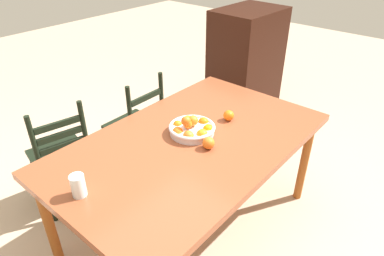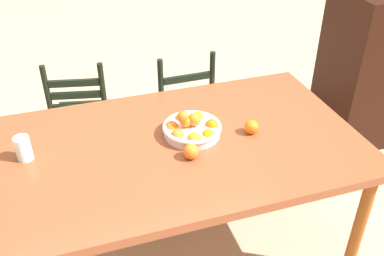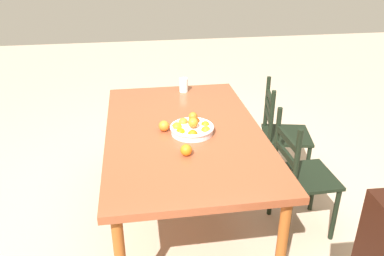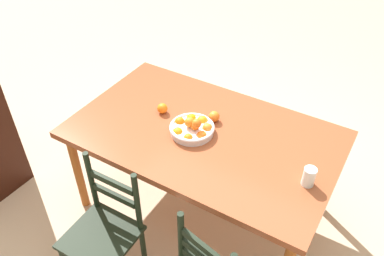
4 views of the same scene
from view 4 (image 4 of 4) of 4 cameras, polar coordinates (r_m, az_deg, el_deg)
ground_plane at (r=3.25m, az=1.47°, el=-11.10°), size 12.00×12.00×0.00m
dining_table at (r=2.74m, az=1.72°, el=-1.62°), size 1.80×1.09×0.78m
chair_by_cabinet at (r=2.61m, az=-12.39°, el=-14.49°), size 0.41×0.41×0.93m
fruit_bowl at (r=2.67m, az=0.08°, el=-0.01°), size 0.31×0.31×0.14m
orange_loose_0 at (r=2.77m, az=3.27°, el=1.63°), size 0.08×0.08×0.08m
orange_loose_1 at (r=2.85m, az=-4.27°, el=2.82°), size 0.07×0.07×0.07m
drinking_glass at (r=2.40m, az=16.47°, el=-6.73°), size 0.08×0.08×0.12m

